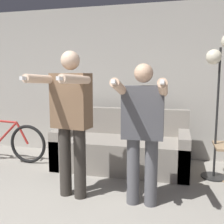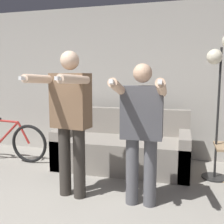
% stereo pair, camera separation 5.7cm
% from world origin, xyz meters
% --- Properties ---
extents(wall_back, '(10.00, 0.05, 2.60)m').
position_xyz_m(wall_back, '(0.00, 3.21, 1.30)').
color(wall_back, '#B7B2A8').
rests_on(wall_back, ground_plane).
extents(couch, '(2.00, 0.88, 0.88)m').
position_xyz_m(couch, '(0.30, 2.53, 0.29)').
color(couch, gray).
rests_on(couch, ground_plane).
extents(person_left, '(0.57, 0.73, 1.69)m').
position_xyz_m(person_left, '(-0.06, 1.40, 0.98)').
color(person_left, '#38332D').
rests_on(person_left, ground_plane).
extents(person_right, '(0.52, 0.67, 1.54)m').
position_xyz_m(person_right, '(0.75, 1.40, 0.89)').
color(person_right, '#56565B').
rests_on(person_right, ground_plane).
extents(cat, '(0.42, 0.11, 0.16)m').
position_xyz_m(cat, '(0.61, 2.86, 0.96)').
color(cat, '#3D3833').
rests_on(cat, couch).
extents(floor_lamp, '(0.38, 0.34, 1.96)m').
position_xyz_m(floor_lamp, '(1.64, 2.43, 1.49)').
color(floor_lamp, black).
rests_on(floor_lamp, ground_plane).
extents(bicycle, '(1.54, 0.07, 0.72)m').
position_xyz_m(bicycle, '(-1.68, 2.35, 0.33)').
color(bicycle, black).
rests_on(bicycle, ground_plane).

